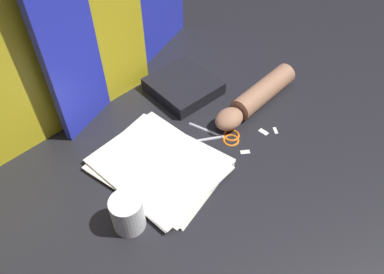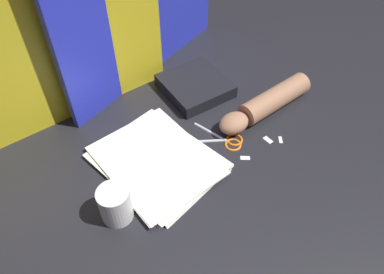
% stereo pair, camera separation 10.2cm
% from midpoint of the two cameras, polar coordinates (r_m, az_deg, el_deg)
% --- Properties ---
extents(ground_plane, '(6.00, 6.00, 0.00)m').
position_cam_midpoint_polar(ground_plane, '(1.05, 3.29, -3.23)').
color(ground_plane, black).
extents(backdrop_panel_left, '(0.78, 0.12, 0.46)m').
position_cam_midpoint_polar(backdrop_panel_left, '(1.06, -20.65, 11.00)').
color(backdrop_panel_left, yellow).
rests_on(backdrop_panel_left, ground_plane).
extents(paper_stack, '(0.29, 0.35, 0.02)m').
position_cam_midpoint_polar(paper_stack, '(1.03, -2.55, -3.82)').
color(paper_stack, white).
rests_on(paper_stack, ground_plane).
extents(book_closed, '(0.23, 0.24, 0.04)m').
position_cam_midpoint_polar(book_closed, '(1.24, 2.86, 7.68)').
color(book_closed, black).
rests_on(book_closed, ground_plane).
extents(scissors, '(0.14, 0.17, 0.01)m').
position_cam_midpoint_polar(scissors, '(1.10, 7.67, -0.49)').
color(scissors, silver).
rests_on(scissors, ground_plane).
extents(hand_forearm, '(0.35, 0.11, 0.07)m').
position_cam_midpoint_polar(hand_forearm, '(1.19, 13.68, 4.82)').
color(hand_forearm, '#A87556').
rests_on(hand_forearm, ground_plane).
extents(paper_scrap_near, '(0.03, 0.03, 0.00)m').
position_cam_midpoint_polar(paper_scrap_near, '(1.03, 6.54, -4.90)').
color(paper_scrap_near, white).
rests_on(paper_scrap_near, ground_plane).
extents(paper_scrap_mid, '(0.03, 0.03, 0.00)m').
position_cam_midpoint_polar(paper_scrap_mid, '(1.07, 10.84, -3.30)').
color(paper_scrap_mid, white).
rests_on(paper_scrap_mid, ground_plane).
extents(paper_scrap_far, '(0.02, 0.03, 0.00)m').
position_cam_midpoint_polar(paper_scrap_far, '(1.13, 14.07, -0.55)').
color(paper_scrap_far, white).
rests_on(paper_scrap_far, ground_plane).
extents(paper_scrap_side, '(0.03, 0.03, 0.00)m').
position_cam_midpoint_polar(paper_scrap_side, '(1.14, 15.87, -0.54)').
color(paper_scrap_side, white).
rests_on(paper_scrap_side, ground_plane).
extents(mug, '(0.08, 0.08, 0.10)m').
position_cam_midpoint_polar(mug, '(0.91, -8.30, -10.47)').
color(mug, white).
rests_on(mug, ground_plane).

